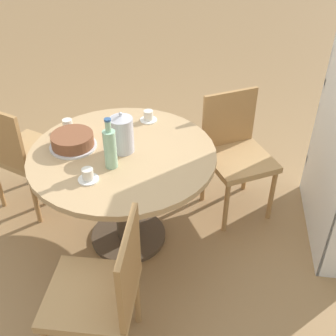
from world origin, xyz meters
TOP-DOWN VIEW (x-y plane):
  - ground_plane at (0.00, 0.00)m, footprint 14.00×14.00m
  - dining_table at (0.00, 0.00)m, footprint 1.12×1.12m
  - chair_a at (-0.24, -0.79)m, footprint 0.54×0.54m
  - chair_b at (0.82, 0.08)m, footprint 0.43×0.43m
  - chair_c at (-0.46, 0.69)m, footprint 0.57×0.57m
  - coffee_pot at (-0.02, -0.00)m, footprint 0.14×0.14m
  - water_bottle at (0.15, -0.03)m, footprint 0.07×0.07m
  - cake_main at (-0.02, -0.31)m, footprint 0.28×0.28m
  - cup_a at (-0.40, 0.09)m, footprint 0.11×0.11m
  - cup_b at (0.29, -0.12)m, footprint 0.11×0.11m
  - cup_c at (-0.21, -0.40)m, footprint 0.11×0.11m

SIDE VIEW (x-z plane):
  - ground_plane at x=0.00m, z-range 0.00..0.00m
  - chair_a at x=-0.24m, z-range 0.04..0.91m
  - chair_b at x=0.82m, z-range 0.04..0.91m
  - chair_c at x=-0.46m, z-range 0.04..0.91m
  - dining_table at x=0.00m, z-range 0.19..0.89m
  - cup_a at x=-0.40m, z-range 0.70..0.77m
  - cup_b at x=0.29m, z-range 0.70..0.77m
  - cup_c at x=-0.21m, z-range 0.70..0.77m
  - cake_main at x=-0.02m, z-range 0.70..0.79m
  - coffee_pot at x=-0.02m, z-range 0.69..0.95m
  - water_bottle at x=0.15m, z-range 0.68..0.98m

